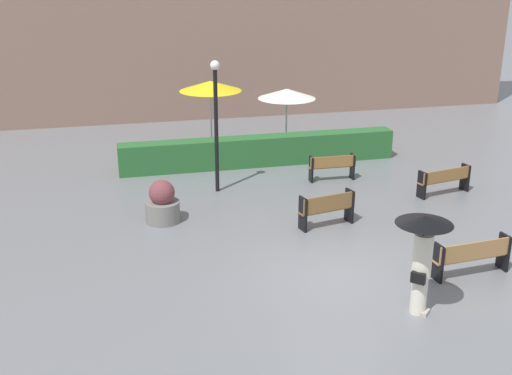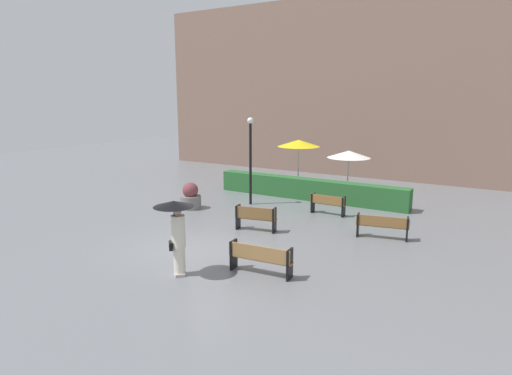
% 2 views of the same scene
% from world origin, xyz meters
% --- Properties ---
extents(ground_plane, '(60.00, 60.00, 0.00)m').
position_xyz_m(ground_plane, '(0.00, 0.00, 0.00)').
color(ground_plane, slate).
extents(bench_far_right, '(1.79, 0.70, 0.82)m').
position_xyz_m(bench_far_right, '(4.85, 4.23, 0.49)').
color(bench_far_right, olive).
rests_on(bench_far_right, ground).
extents(bench_near_right, '(1.86, 0.52, 0.85)m').
position_xyz_m(bench_near_right, '(2.81, -0.64, 0.50)').
color(bench_near_right, '#9E7242').
rests_on(bench_near_right, ground).
extents(bench_back_row, '(1.51, 0.35, 0.83)m').
position_xyz_m(bench_back_row, '(2.03, 6.24, 0.50)').
color(bench_back_row, olive).
rests_on(bench_back_row, ground).
extents(bench_mid_center, '(1.57, 0.66, 0.91)m').
position_xyz_m(bench_mid_center, '(0.62, 2.74, 0.53)').
color(bench_mid_center, brown).
rests_on(bench_mid_center, ground).
extents(pedestrian_with_umbrella, '(1.10, 1.10, 2.11)m').
position_xyz_m(pedestrian_with_umbrella, '(0.88, -1.85, 1.43)').
color(pedestrian_with_umbrella, silver).
rests_on(pedestrian_with_umbrella, ground).
extents(planter_pot, '(0.92, 0.92, 1.17)m').
position_xyz_m(planter_pot, '(-3.55, 4.10, 0.50)').
color(planter_pot, slate).
rests_on(planter_pot, ground).
extents(lamp_post, '(0.28, 0.28, 3.96)m').
position_xyz_m(lamp_post, '(-1.69, 6.13, 2.42)').
color(lamp_post, black).
rests_on(lamp_post, ground).
extents(patio_umbrella_yellow, '(2.20, 2.20, 2.67)m').
position_xyz_m(patio_umbrella_yellow, '(-1.18, 10.07, 2.48)').
color(patio_umbrella_yellow, silver).
rests_on(patio_umbrella_yellow, ground).
extents(patio_umbrella_white, '(2.10, 2.10, 2.29)m').
position_xyz_m(patio_umbrella_white, '(1.58, 9.96, 2.11)').
color(patio_umbrella_white, silver).
rests_on(patio_umbrella_white, ground).
extents(hedge_strip, '(9.50, 0.70, 1.00)m').
position_xyz_m(hedge_strip, '(0.19, 8.40, 0.50)').
color(hedge_strip, '#28602D').
rests_on(hedge_strip, ground).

